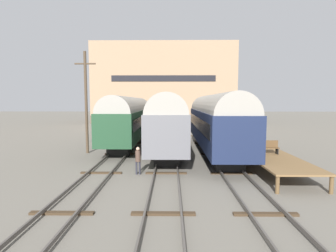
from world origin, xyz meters
TOP-DOWN VIEW (x-y plane):
  - ground_plane at (0.00, 0.00)m, footprint 200.00×200.00m
  - track_left at (-4.11, 0.00)m, footprint 2.60×60.00m
  - track_middle at (0.00, 0.00)m, footprint 2.60×60.00m
  - track_right at (4.11, 0.00)m, footprint 2.60×60.00m
  - train_car_grey at (0.00, 5.46)m, footprint 3.03×17.79m
  - train_car_green at (-4.11, 8.79)m, footprint 3.01×17.50m
  - train_car_navy at (4.11, 3.57)m, footprint 3.05×16.42m
  - station_platform at (6.91, -0.71)m, footprint 2.95×11.86m
  - bench at (6.92, -1.46)m, footprint 1.40×0.40m
  - person_worker at (-1.76, -3.14)m, footprint 0.32×0.32m
  - utility_pole at (-7.12, 3.65)m, footprint 1.80×0.24m
  - warehouse_building at (-1.29, 39.66)m, footprint 30.06×10.91m

SIDE VIEW (x-z plane):
  - ground_plane at x=0.00m, z-range 0.00..0.00m
  - track_left at x=-4.11m, z-range 0.01..0.27m
  - track_middle at x=0.00m, z-range 0.01..0.27m
  - track_right at x=4.11m, z-range 0.01..0.27m
  - station_platform at x=6.91m, z-range 0.42..1.41m
  - person_worker at x=-1.76m, z-range 0.18..1.92m
  - bench at x=6.92m, z-range 1.03..1.94m
  - train_car_green at x=-4.11m, z-range 0.34..5.39m
  - train_car_grey at x=0.00m, z-range 0.35..5.50m
  - train_car_navy at x=4.11m, z-range 0.34..5.52m
  - utility_pole at x=-7.12m, z-range 0.16..9.02m
  - warehouse_building at x=-1.29m, z-range 0.00..16.74m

